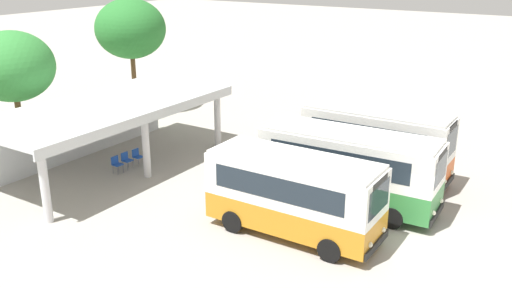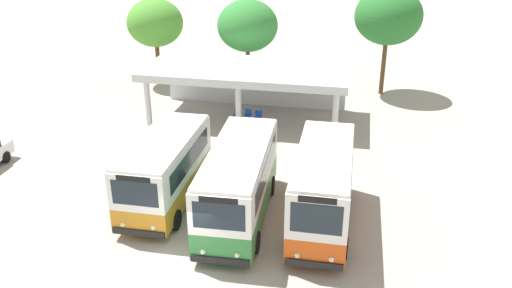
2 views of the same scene
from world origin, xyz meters
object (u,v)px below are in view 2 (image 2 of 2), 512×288
Objects in this scene: waiting_chair_middle_seat at (258,116)px; city_bus_middle_cream at (323,186)px; city_bus_nearest_orange at (165,168)px; waiting_chair_end_by_column at (238,114)px; city_bus_second_in_row at (239,181)px; waiting_chair_second_from_end at (248,114)px.

city_bus_middle_cream is at bearing -65.85° from waiting_chair_middle_seat.
city_bus_nearest_orange is 10.79m from waiting_chair_middle_seat.
city_bus_middle_cream reaches higher than waiting_chair_end_by_column.
waiting_chair_middle_seat is (1.37, -0.08, 0.00)m from waiting_chair_end_by_column.
waiting_chair_middle_seat is (-4.93, 11.01, -1.38)m from city_bus_middle_cream.
city_bus_second_in_row is 11.52m from waiting_chair_second_from_end.
city_bus_nearest_orange reaches higher than waiting_chair_second_from_end.
waiting_chair_end_by_column is at bearing 119.63° from city_bus_middle_cream.
city_bus_nearest_orange is at bearing -98.15° from waiting_chair_second_from_end.
city_bus_middle_cream is 12.82m from waiting_chair_end_by_column.
city_bus_nearest_orange is 3.63m from city_bus_second_in_row.
waiting_chair_second_from_end is (0.68, 0.01, 0.00)m from waiting_chair_end_by_column.
waiting_chair_end_by_column and waiting_chair_second_from_end have the same top height.
city_bus_nearest_orange is 10.67m from waiting_chair_end_by_column.
city_bus_middle_cream is at bearing 2.64° from city_bus_second_in_row.
city_bus_second_in_row is 11.65m from waiting_chair_end_by_column.
waiting_chair_middle_seat is (-1.37, 11.17, -1.32)m from city_bus_second_in_row.
city_bus_middle_cream is at bearing -60.37° from waiting_chair_end_by_column.
waiting_chair_middle_seat is at bearing 96.99° from city_bus_second_in_row.
city_bus_second_in_row is 9.05× the size of waiting_chair_end_by_column.
city_bus_second_in_row is at bearing -76.33° from waiting_chair_end_by_column.
waiting_chair_end_by_column is (-2.74, 11.25, -1.32)m from city_bus_second_in_row.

